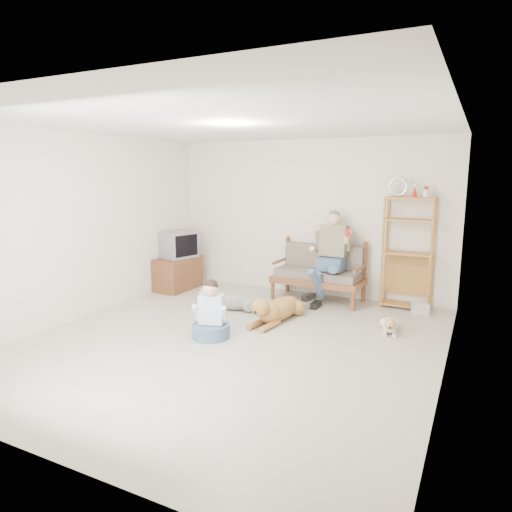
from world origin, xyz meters
The scene contains 17 objects.
floor centered at (0.00, 0.00, 0.00)m, with size 5.50×5.50×0.00m, color beige.
ceiling centered at (0.00, 0.00, 2.70)m, with size 5.50×5.50×0.00m, color silver.
wall_back centered at (0.00, 2.75, 1.35)m, with size 5.00×5.00×0.00m, color beige.
wall_front centered at (0.00, -2.75, 1.35)m, with size 5.00×5.00×0.00m, color beige.
wall_left centered at (-2.50, 0.00, 1.35)m, with size 5.50×5.50×0.00m, color beige.
wall_right centered at (2.50, 0.00, 1.35)m, with size 5.50×5.50×0.00m, color beige.
loveseat centered at (0.35, 2.40, 0.49)m, with size 1.52×0.75×0.95m.
man centered at (0.55, 2.18, 0.70)m, with size 0.58×0.83×1.34m.
etagere centered at (1.73, 2.55, 0.90)m, with size 0.78×0.34×2.06m.
book_stack centered at (2.00, 2.31, 0.08)m, with size 0.24×0.18×0.15m, color silver.
tv_stand centered at (-2.23, 1.91, 0.30)m, with size 0.52×0.91×0.60m.
crt_tv centered at (-2.19, 1.92, 0.84)m, with size 0.61×0.68×0.48m.
wall_outlet centered at (-1.25, 2.73, 0.30)m, with size 0.12×0.02×0.08m, color white.
golden_retriever centered at (0.17, 1.00, 0.18)m, with size 0.47×1.44×0.44m.
shaggy_dog centered at (-0.76, 1.19, 0.15)m, with size 1.17×0.53×0.36m.
terrier centered at (1.74, 1.24, 0.10)m, with size 0.27×0.66×0.25m.
child centered at (-0.32, 0.01, 0.28)m, with size 0.49×0.49×0.78m.
Camera 1 is at (2.74, -4.82, 2.11)m, focal length 32.00 mm.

